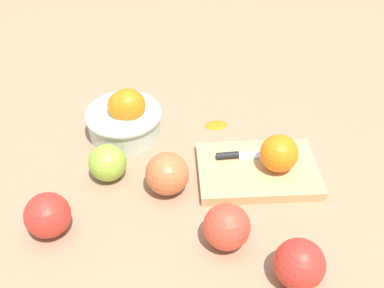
% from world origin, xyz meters
% --- Properties ---
extents(ground_plane, '(2.40, 2.40, 0.00)m').
position_xyz_m(ground_plane, '(0.00, 0.00, 0.00)').
color(ground_plane, '#997556').
extents(bowl, '(0.17, 0.17, 0.10)m').
position_xyz_m(bowl, '(-0.17, 0.13, 0.04)').
color(bowl, beige).
rests_on(bowl, ground_plane).
extents(cutting_board, '(0.26, 0.20, 0.02)m').
position_xyz_m(cutting_board, '(0.12, 0.02, 0.01)').
color(cutting_board, tan).
rests_on(cutting_board, ground_plane).
extents(orange_on_board, '(0.07, 0.07, 0.07)m').
position_xyz_m(orange_on_board, '(0.15, 0.03, 0.06)').
color(orange_on_board, orange).
rests_on(orange_on_board, cutting_board).
extents(knife, '(0.15, 0.05, 0.01)m').
position_xyz_m(knife, '(0.09, 0.05, 0.02)').
color(knife, silver).
rests_on(knife, cutting_board).
extents(apple_mid_left, '(0.07, 0.07, 0.07)m').
position_xyz_m(apple_mid_left, '(-0.18, -0.01, 0.04)').
color(apple_mid_left, '#8EB738').
rests_on(apple_mid_left, ground_plane).
extents(apple_front_left, '(0.08, 0.08, 0.08)m').
position_xyz_m(apple_front_left, '(-0.06, -0.03, 0.04)').
color(apple_front_left, '#CC6638').
rests_on(apple_front_left, ground_plane).
extents(apple_front_right, '(0.08, 0.08, 0.08)m').
position_xyz_m(apple_front_right, '(0.18, -0.21, 0.04)').
color(apple_front_right, red).
rests_on(apple_front_right, ground_plane).
extents(apple_front_left_2, '(0.08, 0.08, 0.08)m').
position_xyz_m(apple_front_left_2, '(-0.24, -0.15, 0.04)').
color(apple_front_left_2, red).
rests_on(apple_front_left_2, ground_plane).
extents(apple_front_right_2, '(0.08, 0.08, 0.08)m').
position_xyz_m(apple_front_right_2, '(0.06, -0.15, 0.04)').
color(apple_front_right_2, '#D6422D').
rests_on(apple_front_right_2, ground_plane).
extents(citrus_peel, '(0.06, 0.05, 0.01)m').
position_xyz_m(citrus_peel, '(0.02, 0.17, 0.00)').
color(citrus_peel, orange).
rests_on(citrus_peel, ground_plane).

